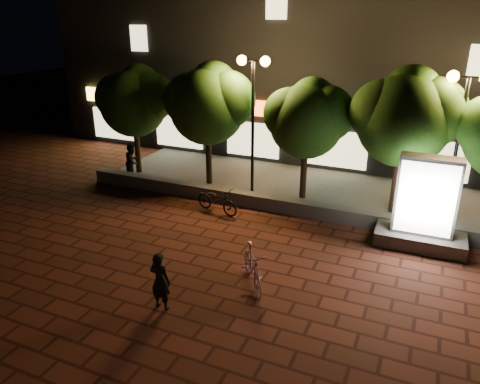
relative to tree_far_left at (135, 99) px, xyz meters
The scene contains 15 objects.
ground 9.43m from the tree_far_left, 38.18° to the right, with size 80.00×80.00×0.00m, color #5D271D.
retaining_wall 7.72m from the tree_far_left, 11.89° to the right, with size 16.00×0.45×0.50m, color #65635E.
sidewalk 7.74m from the tree_far_left, ahead, with size 16.00×5.00×0.08m, color #65635E.
building_block 10.38m from the tree_far_left, 47.32° to the left, with size 28.00×8.12×11.30m.
tree_far_left is the anchor object (origin of this frame).
tree_left 3.51m from the tree_far_left, ahead, with size 3.60×3.00×4.89m.
tree_mid 7.50m from the tree_far_left, ahead, with size 3.24×2.70×4.50m.
tree_right 10.81m from the tree_far_left, ahead, with size 3.72×3.10×5.07m.
street_lamp_left 5.50m from the tree_far_left, ahead, with size 1.26×0.36×5.18m.
street_lamp_right 12.47m from the tree_far_left, ahead, with size 1.26×0.36×4.98m.
ad_kiosk 12.19m from the tree_far_left, 10.53° to the right, with size 2.64×1.34×2.85m.
scooter_pink 10.51m from the tree_far_left, 38.62° to the right, with size 0.53×1.87×1.13m, color #BF7C9A.
rider 10.53m from the tree_far_left, 52.22° to the right, with size 0.55×0.36×1.51m, color black.
scooter_parked 6.25m from the tree_far_left, 26.23° to the right, with size 0.62×1.78×0.94m, color black.
pedestrian 2.64m from the tree_far_left, 71.84° to the right, with size 0.76×0.59×1.56m, color black.
Camera 1 is at (4.76, -10.34, 6.73)m, focal length 34.05 mm.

